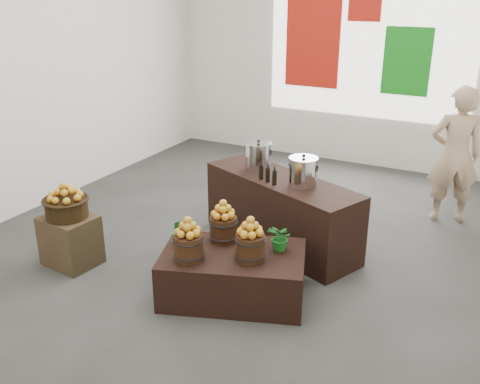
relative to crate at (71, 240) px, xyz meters
The scene contains 23 objects.
ground 1.94m from the crate, 40.58° to the left, with size 7.00×7.00×0.00m, color #3B3B38.
back_wall 5.26m from the crate, 72.95° to the left, with size 6.00×0.04×4.00m, color silver.
back_opening 5.33m from the crate, 69.62° to the left, with size 3.20×0.02×2.40m, color white.
deco_red_left 5.06m from the crate, 79.72° to the left, with size 0.90×0.04×1.40m, color #B4190D.
deco_green_right 5.46m from the crate, 63.46° to the left, with size 0.70×0.04×1.00m, color #137D17.
deco_red_upper 5.47m from the crate, 70.66° to the left, with size 0.50×0.04×0.50m, color #B4190D.
crate is the anchor object (origin of this frame).
wicker_basket 0.37m from the crate, ahead, with size 0.43×0.43×0.20m, color black.
apples_in_basket 0.56m from the crate, ahead, with size 0.34×0.34×0.18m, color #A90515, non-canonical shape.
display_table 1.84m from the crate, ahead, with size 1.32×0.81×0.46m, color black.
apple_bucket_front_left 1.56m from the crate, ahead, with size 0.26×0.26×0.24m, color #371A0F.
apples_in_bucket_front_left 1.62m from the crate, ahead, with size 0.20×0.20×0.18m, color #A90515, non-canonical shape.
apple_bucket_front_right 2.05m from the crate, ahead, with size 0.26×0.26×0.24m, color #371A0F.
apples_in_bucket_front_right 2.09m from the crate, ahead, with size 0.20×0.20×0.18m, color #A90515, non-canonical shape.
apple_bucket_rear 1.70m from the crate, 14.70° to the left, with size 0.26×0.26×0.24m, color #371A0F.
apples_in_bucket_rear 1.75m from the crate, 14.70° to the left, with size 0.20×0.20×0.18m, color #A90515, non-canonical shape.
herb_garnish_right 2.27m from the crate, 12.61° to the left, with size 0.24×0.20×0.26m, color #15641B.
herb_garnish_left 1.31m from the crate, ahead, with size 0.14×0.11×0.25m, color #15641B.
counter 2.30m from the crate, 39.44° to the left, with size 1.94×0.62×0.79m, color black.
stock_pot_left 2.24m from the crate, 48.83° to the left, with size 0.30×0.30×0.30m, color silver.
stock_pot_center 2.55m from the crate, 33.10° to the left, with size 0.30×0.30×0.30m, color silver.
oil_cruets 2.22m from the crate, 36.98° to the left, with size 0.21×0.05×0.22m, color black, non-canonical shape.
shopper 4.57m from the crate, 42.05° to the left, with size 0.62×0.41×1.70m, color tan.
Camera 1 is at (2.48, -4.89, 2.81)m, focal length 40.00 mm.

